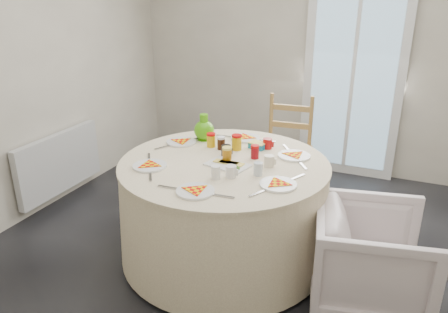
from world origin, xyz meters
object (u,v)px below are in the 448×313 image
at_px(radiator, 60,163).
at_px(armchair, 372,248).
at_px(wooden_chair, 285,152).
at_px(green_pitcher, 204,127).
at_px(table, 224,210).

height_order(radiator, armchair, armchair).
distance_m(radiator, wooden_chair, 2.10).
bearing_deg(armchair, radiator, 71.63).
relative_size(radiator, armchair, 1.41).
bearing_deg(radiator, wooden_chair, 24.44).
distance_m(wooden_chair, green_pitcher, 0.96).
bearing_deg(table, armchair, -5.98).
height_order(armchair, green_pitcher, green_pitcher).
distance_m(table, armchair, 1.06).
bearing_deg(table, wooden_chair, 82.26).
xyz_separation_m(radiator, table, (1.76, -0.22, -0.01)).
relative_size(table, green_pitcher, 7.36).
distance_m(wooden_chair, armchair, 1.51).
bearing_deg(green_pitcher, wooden_chair, 72.65).
distance_m(radiator, green_pitcher, 1.52).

